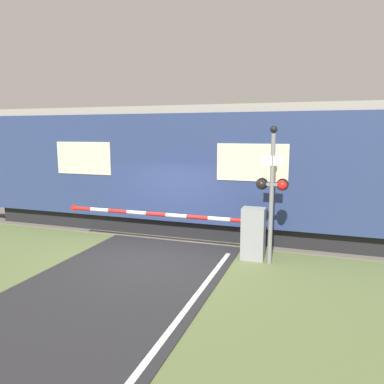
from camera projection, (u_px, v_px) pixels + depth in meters
ground_plane at (153, 258)px, 10.05m from camera, size 80.00×80.00×0.00m
track_bed at (192, 228)px, 13.10m from camera, size 36.00×3.20×0.13m
train at (260, 171)px, 12.03m from camera, size 20.34×2.99×4.16m
crossing_barrier at (237, 230)px, 10.04m from camera, size 6.01×0.44×1.39m
signal_post at (272, 187)px, 9.38m from camera, size 0.81×0.26×3.51m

